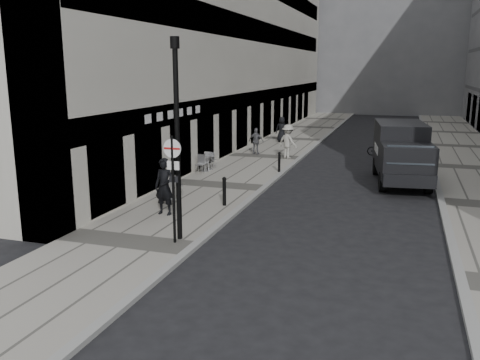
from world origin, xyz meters
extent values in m
plane|color=black|center=(0.00, 0.00, 0.00)|extent=(120.00, 120.00, 0.00)
cube|color=gray|center=(-2.00, 18.00, 0.06)|extent=(4.00, 60.00, 0.12)
cube|color=gray|center=(9.00, 18.00, 0.06)|extent=(4.00, 60.00, 0.12)
cube|color=beige|center=(-6.00, 24.50, 9.00)|extent=(4.00, 45.00, 18.00)
cube|color=gray|center=(1.50, 56.00, 11.00)|extent=(24.00, 16.00, 22.00)
imported|color=black|center=(-2.14, 5.52, 1.09)|extent=(0.74, 0.52, 1.95)
cylinder|color=black|center=(-0.60, 3.00, 1.66)|extent=(0.08, 0.08, 3.08)
cylinder|color=white|center=(-0.60, 3.00, 2.85)|extent=(0.53, 0.04, 0.53)
cube|color=#B21414|center=(-0.60, 2.98, 2.85)|extent=(0.48, 0.03, 0.05)
cube|color=white|center=(-0.60, 3.03, 2.37)|extent=(0.37, 0.03, 0.25)
cylinder|color=black|center=(-0.60, 3.35, 2.89)|extent=(0.15, 0.15, 5.53)
cylinder|color=black|center=(-0.60, 3.35, 5.70)|extent=(0.26, 0.26, 0.32)
cylinder|color=black|center=(-0.15, 13.84, 0.57)|extent=(0.12, 0.12, 0.90)
cylinder|color=black|center=(-0.60, 7.24, 0.61)|extent=(0.13, 0.13, 0.99)
cylinder|color=black|center=(4.77, 11.74, 0.41)|extent=(0.39, 0.85, 0.82)
cylinder|color=black|center=(6.56, 11.97, 0.41)|extent=(0.39, 0.85, 0.82)
cylinder|color=black|center=(4.32, 15.20, 0.41)|extent=(0.39, 0.85, 0.82)
cylinder|color=black|center=(6.11, 15.44, 0.41)|extent=(0.39, 0.85, 0.82)
cube|color=black|center=(5.32, 14.51, 1.59)|extent=(2.52, 3.94, 2.06)
cube|color=black|center=(5.68, 11.75, 1.28)|extent=(2.28, 2.10, 1.44)
cube|color=#1E2328|center=(5.78, 10.99, 1.70)|extent=(1.83, 0.59, 0.76)
imported|color=black|center=(4.27, 20.73, 0.41)|extent=(1.61, 0.72, 0.82)
imported|color=#535458|center=(4.27, 20.73, 0.91)|extent=(0.81, 0.67, 1.55)
imported|color=#5E5E63|center=(-2.64, 18.43, 0.88)|extent=(0.91, 0.41, 1.52)
imported|color=#BBB7AC|center=(-0.60, 17.70, 1.05)|extent=(1.39, 1.18, 1.87)
imported|color=black|center=(-2.41, 23.86, 0.97)|extent=(0.92, 0.68, 1.70)
cylinder|color=silver|center=(-2.80, 7.40, 0.13)|extent=(0.42, 0.42, 0.03)
cylinder|color=silver|center=(-2.80, 7.40, 0.48)|extent=(0.06, 0.06, 0.70)
cylinder|color=silver|center=(-2.80, 7.40, 0.83)|extent=(0.66, 0.66, 0.03)
cylinder|color=silver|center=(-3.60, 12.83, 0.13)|extent=(0.44, 0.44, 0.03)
cylinder|color=silver|center=(-3.60, 12.83, 0.50)|extent=(0.06, 0.06, 0.74)
cylinder|color=silver|center=(-3.60, 12.83, 0.87)|extent=(0.70, 0.70, 0.03)
cylinder|color=silver|center=(-3.60, 13.32, 0.13)|extent=(0.39, 0.39, 0.03)
cylinder|color=silver|center=(-3.60, 13.32, 0.46)|extent=(0.05, 0.05, 0.66)
cylinder|color=silver|center=(-3.60, 13.32, 0.79)|extent=(0.62, 0.62, 0.03)
camera|label=1|loc=(5.46, -9.62, 5.02)|focal=38.00mm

